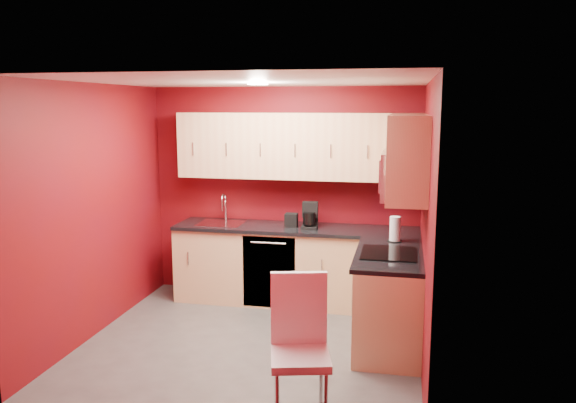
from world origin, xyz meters
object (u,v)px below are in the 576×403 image
(microwave, at_px, (404,175))
(napkin_holder, at_px, (291,220))
(dining_chair, at_px, (300,349))
(sink, at_px, (221,220))
(paper_towel, at_px, (395,229))
(coffee_maker, at_px, (310,215))

(microwave, xyz_separation_m, napkin_holder, (-1.24, 0.99, -0.67))
(napkin_holder, bearing_deg, dining_chair, -77.01)
(microwave, bearing_deg, sink, 154.40)
(napkin_holder, xyz_separation_m, paper_towel, (1.18, -0.48, 0.05))
(dining_chair, bearing_deg, microwave, 49.75)
(coffee_maker, distance_m, napkin_holder, 0.23)
(sink, bearing_deg, dining_chair, -59.77)
(napkin_holder, bearing_deg, paper_towel, -22.06)
(microwave, height_order, coffee_maker, microwave)
(coffee_maker, bearing_deg, napkin_holder, 165.59)
(sink, height_order, napkin_holder, sink)
(sink, bearing_deg, napkin_holder, -1.18)
(sink, height_order, paper_towel, sink)
(coffee_maker, height_order, paper_towel, coffee_maker)
(dining_chair, bearing_deg, coffee_maker, 84.17)
(napkin_holder, relative_size, paper_towel, 0.59)
(microwave, bearing_deg, dining_chair, -116.37)
(sink, distance_m, dining_chair, 2.81)
(microwave, bearing_deg, napkin_holder, 141.61)
(sink, height_order, dining_chair, sink)
(dining_chair, bearing_deg, napkin_holder, 89.11)
(sink, distance_m, napkin_holder, 0.85)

